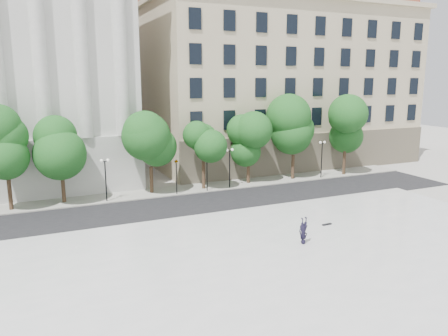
{
  "coord_description": "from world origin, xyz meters",
  "views": [
    {
      "loc": [
        -12.82,
        -19.15,
        11.71
      ],
      "look_at": [
        0.22,
        10.0,
        5.16
      ],
      "focal_mm": 35.0,
      "sensor_mm": 36.0,
      "label": 1
    }
  ],
  "objects_px": {
    "traffic_light_west": "(176,160)",
    "person_lying": "(303,240)",
    "skateboard": "(327,224)",
    "traffic_light_east": "(207,158)"
  },
  "relations": [
    {
      "from": "traffic_light_west",
      "to": "skateboard",
      "type": "height_order",
      "value": "traffic_light_west"
    },
    {
      "from": "traffic_light_west",
      "to": "person_lying",
      "type": "bearing_deg",
      "value": -78.77
    },
    {
      "from": "traffic_light_west",
      "to": "skateboard",
      "type": "xyz_separation_m",
      "value": [
        7.47,
        -14.94,
        -3.22
      ]
    },
    {
      "from": "traffic_light_west",
      "to": "skateboard",
      "type": "bearing_deg",
      "value": -63.43
    },
    {
      "from": "person_lying",
      "to": "skateboard",
      "type": "relative_size",
      "value": 2.25
    },
    {
      "from": "person_lying",
      "to": "traffic_light_west",
      "type": "bearing_deg",
      "value": 96.83
    },
    {
      "from": "traffic_light_west",
      "to": "person_lying",
      "type": "xyz_separation_m",
      "value": [
        3.48,
        -17.53,
        -3.0
      ]
    },
    {
      "from": "traffic_light_east",
      "to": "traffic_light_west",
      "type": "bearing_deg",
      "value": 180.0
    },
    {
      "from": "traffic_light_west",
      "to": "traffic_light_east",
      "type": "bearing_deg",
      "value": 0.0
    },
    {
      "from": "traffic_light_east",
      "to": "person_lying",
      "type": "relative_size",
      "value": 2.2
    }
  ]
}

